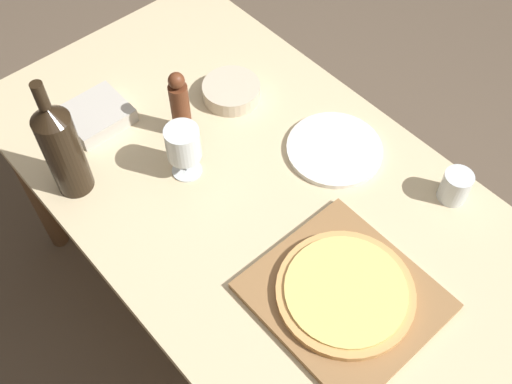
# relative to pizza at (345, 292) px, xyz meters

# --- Properties ---
(ground_plane) EXTENTS (12.00, 12.00, 0.00)m
(ground_plane) POSITION_rel_pizza_xyz_m (0.06, 0.27, -0.77)
(ground_plane) COLOR brown
(dining_table) EXTENTS (0.84, 1.69, 0.74)m
(dining_table) POSITION_rel_pizza_xyz_m (0.06, 0.27, -0.12)
(dining_table) COLOR #CCB78E
(dining_table) RESTS_ON ground_plane
(cutting_board) EXTENTS (0.35, 0.37, 0.02)m
(cutting_board) POSITION_rel_pizza_xyz_m (0.00, 0.00, -0.02)
(cutting_board) COLOR olive
(cutting_board) RESTS_ON dining_table
(pizza) EXTENTS (0.30, 0.30, 0.02)m
(pizza) POSITION_rel_pizza_xyz_m (0.00, 0.00, 0.00)
(pizza) COLOR tan
(pizza) RESTS_ON cutting_board
(wine_bottle) EXTENTS (0.09, 0.09, 0.34)m
(wine_bottle) POSITION_rel_pizza_xyz_m (-0.27, 0.65, 0.11)
(wine_bottle) COLOR black
(wine_bottle) RESTS_ON dining_table
(pepper_mill) EXTENTS (0.05, 0.05, 0.20)m
(pepper_mill) POSITION_rel_pizza_xyz_m (0.03, 0.62, 0.07)
(pepper_mill) COLOR #5B2D19
(pepper_mill) RESTS_ON dining_table
(wine_glass) EXTENTS (0.08, 0.08, 0.15)m
(wine_glass) POSITION_rel_pizza_xyz_m (-0.04, 0.50, 0.07)
(wine_glass) COLOR silver
(wine_glass) RESTS_ON dining_table
(small_bowl) EXTENTS (0.16, 0.16, 0.04)m
(small_bowl) POSITION_rel_pizza_xyz_m (0.21, 0.63, -0.01)
(small_bowl) COLOR beige
(small_bowl) RESTS_ON dining_table
(drinking_tumbler) EXTENTS (0.07, 0.07, 0.08)m
(drinking_tumbler) POSITION_rel_pizza_xyz_m (0.39, 0.02, 0.01)
(drinking_tumbler) COLOR silver
(drinking_tumbler) RESTS_ON dining_table
(dinner_plate) EXTENTS (0.25, 0.25, 0.01)m
(dinner_plate) POSITION_rel_pizza_xyz_m (0.28, 0.30, -0.02)
(dinner_plate) COLOR silver
(dinner_plate) RESTS_ON dining_table
(food_container) EXTENTS (0.16, 0.15, 0.04)m
(food_container) POSITION_rel_pizza_xyz_m (-0.12, 0.80, -0.01)
(food_container) COLOR #BCB7AD
(food_container) RESTS_ON dining_table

